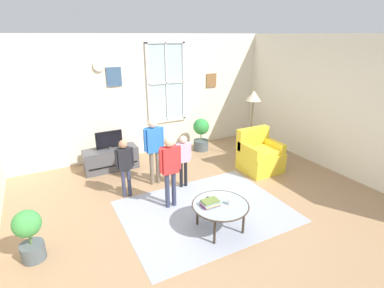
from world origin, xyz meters
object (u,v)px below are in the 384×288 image
at_px(potted_plant_by_window, 201,133).
at_px(potted_plant_corner, 29,233).
at_px(person_pink_shirt, 183,155).
at_px(book_stack, 210,203).
at_px(person_black_shirt, 125,162).
at_px(armchair, 259,156).
at_px(cup, 230,202).
at_px(floor_lamp, 253,103).
at_px(coffee_table, 220,206).
at_px(person_blue_shirt, 154,144).
at_px(television, 109,140).
at_px(person_red_shirt, 170,164).
at_px(tv_stand, 111,159).
at_px(remote_near_books, 209,199).

relative_size(potted_plant_by_window, potted_plant_corner, 1.13).
xyz_separation_m(person_pink_shirt, potted_plant_by_window, (1.23, 1.50, -0.20)).
xyz_separation_m(book_stack, person_black_shirt, (-0.81, 1.53, 0.21)).
height_order(armchair, cup, armchair).
xyz_separation_m(potted_plant_by_window, floor_lamp, (0.76, -0.98, 0.89)).
bearing_deg(person_pink_shirt, person_black_shirt, 171.92).
bearing_deg(cup, book_stack, 157.24).
bearing_deg(coffee_table, person_blue_shirt, 100.11).
bearing_deg(potted_plant_corner, cup, -14.24).
distance_m(television, armchair, 3.18).
distance_m(cup, potted_plant_by_window, 3.22).
bearing_deg(armchair, person_red_shirt, -169.04).
xyz_separation_m(coffee_table, person_black_shirt, (-0.95, 1.58, 0.28)).
xyz_separation_m(television, person_black_shirt, (-0.03, -1.26, -0.00)).
distance_m(tv_stand, coffee_table, 2.99).
distance_m(tv_stand, person_blue_shirt, 1.34).
xyz_separation_m(tv_stand, floor_lamp, (3.02, -0.89, 1.09)).
distance_m(book_stack, person_pink_shirt, 1.41).
bearing_deg(tv_stand, potted_plant_by_window, 2.12).
bearing_deg(television, person_black_shirt, -91.28).
distance_m(armchair, person_blue_shirt, 2.28).
bearing_deg(person_red_shirt, floor_lamp, 22.82).
height_order(tv_stand, person_red_shirt, person_red_shirt).
bearing_deg(book_stack, person_red_shirt, 106.10).
relative_size(television, potted_plant_corner, 0.76).
bearing_deg(cup, tv_stand, 109.73).
bearing_deg(television, cup, -70.25).
height_order(book_stack, potted_plant_corner, potted_plant_corner).
relative_size(television, person_black_shirt, 0.51).
distance_m(cup, person_black_shirt, 1.97).
xyz_separation_m(armchair, remote_near_books, (-1.94, -1.16, 0.10)).
bearing_deg(person_pink_shirt, potted_plant_corner, -162.11).
xyz_separation_m(tv_stand, person_blue_shirt, (0.60, -1.04, 0.59)).
bearing_deg(remote_near_books, floor_lamp, 39.17).
distance_m(cup, potted_plant_corner, 2.67).
bearing_deg(tv_stand, person_red_shirt, -74.70).
relative_size(remote_near_books, potted_plant_by_window, 0.17).
height_order(coffee_table, potted_plant_corner, potted_plant_corner).
bearing_deg(coffee_table, tv_stand, 107.92).
relative_size(coffee_table, cup, 9.79).
bearing_deg(person_pink_shirt, armchair, -2.80).
distance_m(television, cup, 3.09).
bearing_deg(floor_lamp, potted_plant_by_window, 127.93).
height_order(tv_stand, person_blue_shirt, person_blue_shirt).
bearing_deg(coffee_table, potted_plant_by_window, 65.44).
bearing_deg(remote_near_books, book_stack, -116.71).
relative_size(cup, person_black_shirt, 0.08).
bearing_deg(person_pink_shirt, person_blue_shirt, 139.04).
xyz_separation_m(potted_plant_by_window, potted_plant_corner, (-3.80, -2.33, -0.04)).
height_order(cup, person_red_shirt, person_red_shirt).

